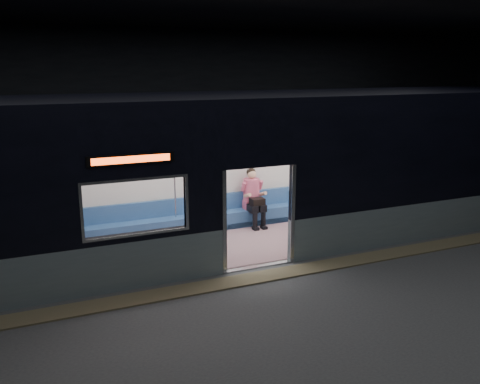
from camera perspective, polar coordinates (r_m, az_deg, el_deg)
station_floor at (r=9.48m, az=4.84°, el=-10.63°), size 24.00×14.00×0.01m
station_envelope at (r=8.62m, az=5.35°, el=12.13°), size 24.00×14.00×5.00m
tactile_strip at (r=9.91m, az=3.33°, el=-9.33°), size 22.80×0.50×0.03m
metro_car at (r=11.12m, az=-1.16°, el=3.15°), size 18.00×3.04×3.35m
passenger at (r=12.63m, az=1.43°, el=-0.25°), size 0.45×0.75×1.44m
handbag at (r=12.46m, az=1.94°, el=-1.06°), size 0.35×0.31×0.16m
transit_map at (r=14.82m, az=15.08°, el=3.99°), size 1.03×0.03×0.67m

